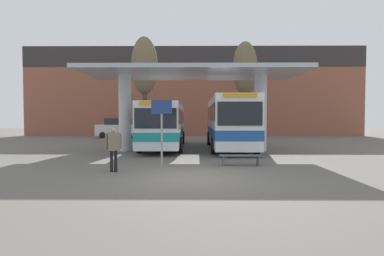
{
  "coord_description": "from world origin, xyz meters",
  "views": [
    {
      "loc": [
        0.13,
        -10.45,
        2.12
      ],
      "look_at": [
        0.0,
        4.78,
        1.6
      ],
      "focal_mm": 28.0,
      "sensor_mm": 36.0,
      "label": 1
    }
  ],
  "objects": [
    {
      "name": "poplar_tree_behind_right",
      "position": [
        4.96,
        18.37,
        6.69
      ],
      "size": [
        2.35,
        2.35,
        9.42
      ],
      "color": "#473A2B",
      "rests_on": "ground_plane"
    },
    {
      "name": "townhouse_backdrop",
      "position": [
        0.0,
        24.85,
        6.09
      ],
      "size": [
        40.0,
        0.58,
        10.48
      ],
      "color": "brown",
      "rests_on": "ground_plane"
    },
    {
      "name": "poplar_tree_behind_left",
      "position": [
        -4.4,
        16.69,
        6.7
      ],
      "size": [
        2.37,
        2.37,
        9.45
      ],
      "color": "#473A2B",
      "rests_on": "ground_plane"
    },
    {
      "name": "transit_bus_left_bay",
      "position": [
        -2.01,
        10.76,
        1.71
      ],
      "size": [
        2.81,
        10.85,
        3.04
      ],
      "rotation": [
        0.0,
        0.0,
        3.15
      ],
      "color": "silver",
      "rests_on": "ground_plane"
    },
    {
      "name": "pedestrian_waiting",
      "position": [
        -3.04,
        1.17,
        1.06
      ],
      "size": [
        0.62,
        0.41,
        1.74
      ],
      "rotation": [
        0.0,
        0.0,
        0.4
      ],
      "color": "black",
      "rests_on": "ground_plane"
    },
    {
      "name": "station_canopy",
      "position": [
        0.0,
        8.7,
        4.37
      ],
      "size": [
        13.67,
        5.6,
        5.11
      ],
      "color": "silver",
      "rests_on": "ground_plane"
    },
    {
      "name": "transit_bus_center_bay",
      "position": [
        2.51,
        10.02,
        1.9
      ],
      "size": [
        2.85,
        10.11,
        3.42
      ],
      "rotation": [
        0.0,
        0.0,
        3.13
      ],
      "color": "white",
      "rests_on": "ground_plane"
    },
    {
      "name": "parked_car_street",
      "position": [
        -7.94,
        21.06,
        1.0
      ],
      "size": [
        4.54,
        2.17,
        2.07
      ],
      "rotation": [
        0.0,
        0.0,
        -0.06
      ],
      "color": "silver",
      "rests_on": "ground_plane"
    },
    {
      "name": "waiting_bench_near_pillar",
      "position": [
        2.18,
        2.84,
        0.35
      ],
      "size": [
        1.94,
        0.44,
        0.46
      ],
      "color": "#4C5156",
      "rests_on": "ground_plane"
    },
    {
      "name": "ground_plane",
      "position": [
        0.0,
        0.0,
        0.0
      ],
      "size": [
        100.0,
        100.0,
        0.0
      ],
      "primitive_type": "plane",
      "color": "#605B56"
    },
    {
      "name": "info_sign_platform",
      "position": [
        -1.32,
        2.69,
        2.07
      ],
      "size": [
        0.9,
        0.09,
        2.9
      ],
      "color": "gray",
      "rests_on": "ground_plane"
    }
  ]
}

